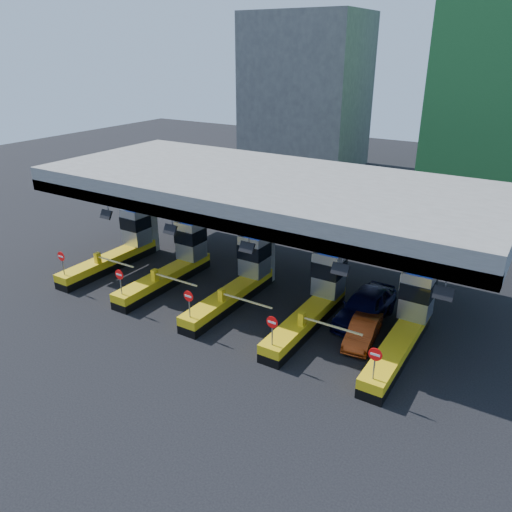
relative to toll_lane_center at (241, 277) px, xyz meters
The scene contains 10 objects.
ground 1.42m from the toll_lane_center, 90.42° to the right, with size 120.00×120.00×0.00m, color black.
toll_canopy 5.40m from the toll_lane_center, 90.02° to the left, with size 28.00×12.09×7.00m.
toll_lane_far_left 10.00m from the toll_lane_center, behind, with size 4.43×8.00×4.16m.
toll_lane_left 5.00m from the toll_lane_center, behind, with size 4.43×8.00×4.16m.
toll_lane_center is the anchor object (origin of this frame).
toll_lane_right 5.00m from the toll_lane_center, ahead, with size 4.43×8.00×4.16m.
toll_lane_far_right 10.00m from the toll_lane_center, ahead, with size 4.43×8.00×4.16m.
bg_building_concrete 39.11m from the toll_lane_center, 111.40° to the left, with size 14.00×10.00×18.00m, color #4C4C49.
van 7.49m from the toll_lane_center, 10.02° to the left, with size 2.14×5.33×1.82m, color black.
red_car 8.12m from the toll_lane_center, ahead, with size 1.30×3.74×1.23m, color #95300B.
Camera 1 is at (15.07, -22.23, 14.14)m, focal length 35.00 mm.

